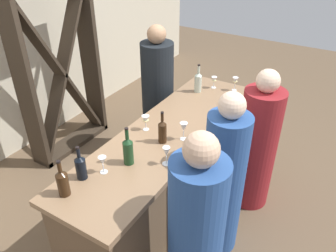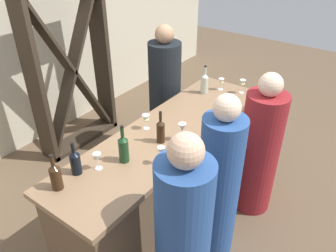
{
  "view_description": "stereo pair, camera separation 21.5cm",
  "coord_description": "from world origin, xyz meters",
  "px_view_note": "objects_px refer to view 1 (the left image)",
  "views": [
    {
      "loc": [
        -2.19,
        -1.33,
        2.56
      ],
      "look_at": [
        0.0,
        0.0,
        0.96
      ],
      "focal_mm": 35.71,
      "sensor_mm": 36.0,
      "label": 1
    },
    {
      "loc": [
        -2.07,
        -1.51,
        2.56
      ],
      "look_at": [
        0.0,
        0.0,
        0.96
      ],
      "focal_mm": 35.71,
      "sensor_mm": 36.0,
      "label": 2
    }
  ],
  "objects_px": {
    "person_left_guest": "(196,237)",
    "person_center_guest": "(257,147)",
    "wine_glass_far_right": "(146,120)",
    "wine_bottle_center_olive_green": "(128,150)",
    "wine_glass_near_right": "(184,128)",
    "wine_bottle_leftmost_amber_brown": "(63,182)",
    "wine_bottle_rightmost_clear_pale": "(198,82)",
    "wine_glass_far_center": "(103,161)",
    "person_server_behind": "(158,97)",
    "wine_rack": "(61,74)",
    "person_right_guest": "(223,182)",
    "wine_bottle_second_right_amber_brown": "(162,131)",
    "wine_glass_near_center": "(235,81)",
    "wine_glass_far_left": "(214,80)",
    "wine_bottle_second_left_near_black": "(81,166)"
  },
  "relations": [
    {
      "from": "wine_bottle_center_olive_green",
      "to": "wine_glass_far_center",
      "type": "relative_size",
      "value": 2.28
    },
    {
      "from": "wine_bottle_leftmost_amber_brown",
      "to": "wine_bottle_second_right_amber_brown",
      "type": "xyz_separation_m",
      "value": [
        0.9,
        -0.24,
        0.0
      ]
    },
    {
      "from": "wine_glass_near_center",
      "to": "wine_bottle_rightmost_clear_pale",
      "type": "bearing_deg",
      "value": 125.98
    },
    {
      "from": "wine_bottle_leftmost_amber_brown",
      "to": "wine_bottle_center_olive_green",
      "type": "height_order",
      "value": "wine_bottle_center_olive_green"
    },
    {
      "from": "wine_glass_far_left",
      "to": "person_center_guest",
      "type": "relative_size",
      "value": 0.09
    },
    {
      "from": "wine_glass_near_right",
      "to": "person_right_guest",
      "type": "height_order",
      "value": "person_right_guest"
    },
    {
      "from": "wine_bottle_center_olive_green",
      "to": "wine_bottle_second_left_near_black",
      "type": "bearing_deg",
      "value": 149.44
    },
    {
      "from": "wine_bottle_second_left_near_black",
      "to": "person_right_guest",
      "type": "distance_m",
      "value": 1.15
    },
    {
      "from": "wine_bottle_center_olive_green",
      "to": "wine_glass_far_right",
      "type": "height_order",
      "value": "wine_bottle_center_olive_green"
    },
    {
      "from": "wine_bottle_center_olive_green",
      "to": "wine_glass_far_center",
      "type": "xyz_separation_m",
      "value": [
        -0.19,
        0.1,
        -0.02
      ]
    },
    {
      "from": "wine_bottle_second_right_amber_brown",
      "to": "wine_bottle_rightmost_clear_pale",
      "type": "xyz_separation_m",
      "value": [
        1.04,
        0.19,
        0.01
      ]
    },
    {
      "from": "wine_bottle_second_left_near_black",
      "to": "wine_glass_far_right",
      "type": "bearing_deg",
      "value": -1.96
    },
    {
      "from": "wine_bottle_second_left_near_black",
      "to": "wine_glass_near_center",
      "type": "relative_size",
      "value": 1.79
    },
    {
      "from": "wine_rack",
      "to": "wine_glass_near_right",
      "type": "xyz_separation_m",
      "value": [
        -0.33,
        -1.84,
        0.04
      ]
    },
    {
      "from": "wine_bottle_second_left_near_black",
      "to": "person_right_guest",
      "type": "height_order",
      "value": "person_right_guest"
    },
    {
      "from": "wine_glass_far_right",
      "to": "wine_bottle_second_right_amber_brown",
      "type": "bearing_deg",
      "value": -110.85
    },
    {
      "from": "wine_bottle_second_right_amber_brown",
      "to": "person_center_guest",
      "type": "bearing_deg",
      "value": -42.6
    },
    {
      "from": "wine_bottle_rightmost_clear_pale",
      "to": "person_left_guest",
      "type": "distance_m",
      "value": 1.88
    },
    {
      "from": "wine_rack",
      "to": "person_left_guest",
      "type": "relative_size",
      "value": 1.28
    },
    {
      "from": "wine_glass_far_center",
      "to": "person_server_behind",
      "type": "bearing_deg",
      "value": 18.34
    },
    {
      "from": "wine_glass_near_right",
      "to": "wine_glass_far_center",
      "type": "height_order",
      "value": "wine_glass_near_right"
    },
    {
      "from": "wine_bottle_second_right_amber_brown",
      "to": "wine_glass_near_center",
      "type": "height_order",
      "value": "wine_bottle_second_right_amber_brown"
    },
    {
      "from": "wine_bottle_second_left_near_black",
      "to": "person_server_behind",
      "type": "distance_m",
      "value": 1.76
    },
    {
      "from": "wine_bottle_leftmost_amber_brown",
      "to": "wine_glass_far_right",
      "type": "xyz_separation_m",
      "value": [
        0.99,
        -0.01,
        -0.01
      ]
    },
    {
      "from": "wine_glass_far_center",
      "to": "wine_glass_far_right",
      "type": "relative_size",
      "value": 0.99
    },
    {
      "from": "person_right_guest",
      "to": "wine_glass_near_right",
      "type": "bearing_deg",
      "value": 3.45
    },
    {
      "from": "wine_glass_near_right",
      "to": "person_left_guest",
      "type": "distance_m",
      "value": 0.96
    },
    {
      "from": "wine_bottle_leftmost_amber_brown",
      "to": "person_server_behind",
      "type": "distance_m",
      "value": 1.95
    },
    {
      "from": "wine_bottle_second_right_amber_brown",
      "to": "person_left_guest",
      "type": "xyz_separation_m",
      "value": [
        -0.61,
        -0.65,
        -0.31
      ]
    },
    {
      "from": "person_server_behind",
      "to": "wine_glass_far_left",
      "type": "bearing_deg",
      "value": 1.44
    },
    {
      "from": "person_center_guest",
      "to": "wine_glass_far_center",
      "type": "bearing_deg",
      "value": 75.8
    },
    {
      "from": "wine_glass_far_center",
      "to": "person_server_behind",
      "type": "xyz_separation_m",
      "value": [
        1.55,
        0.52,
        -0.28
      ]
    },
    {
      "from": "person_left_guest",
      "to": "person_center_guest",
      "type": "xyz_separation_m",
      "value": [
        1.31,
        0.01,
        -0.05
      ]
    },
    {
      "from": "wine_glass_far_right",
      "to": "person_center_guest",
      "type": "xyz_separation_m",
      "value": [
        0.61,
        -0.88,
        -0.34
      ]
    },
    {
      "from": "wine_rack",
      "to": "wine_glass_far_right",
      "type": "relative_size",
      "value": 13.77
    },
    {
      "from": "wine_rack",
      "to": "wine_glass_far_right",
      "type": "xyz_separation_m",
      "value": [
        -0.37,
        -1.47,
        0.01
      ]
    },
    {
      "from": "wine_glass_far_left",
      "to": "person_center_guest",
      "type": "distance_m",
      "value": 0.95
    },
    {
      "from": "wine_glass_near_center",
      "to": "wine_glass_far_right",
      "type": "distance_m",
      "value": 1.25
    },
    {
      "from": "person_server_behind",
      "to": "wine_glass_near_right",
      "type": "bearing_deg",
      "value": -66.64
    },
    {
      "from": "wine_bottle_second_left_near_black",
      "to": "wine_glass_far_center",
      "type": "height_order",
      "value": "wine_bottle_second_left_near_black"
    },
    {
      "from": "wine_glass_far_center",
      "to": "person_left_guest",
      "type": "bearing_deg",
      "value": -92.54
    },
    {
      "from": "wine_bottle_leftmost_amber_brown",
      "to": "wine_glass_far_left",
      "type": "bearing_deg",
      "value": -4.44
    },
    {
      "from": "person_left_guest",
      "to": "wine_glass_far_right",
      "type": "bearing_deg",
      "value": -18.99
    },
    {
      "from": "wine_bottle_leftmost_amber_brown",
      "to": "wine_bottle_rightmost_clear_pale",
      "type": "xyz_separation_m",
      "value": [
        1.94,
        -0.05,
        0.01
      ]
    },
    {
      "from": "wine_glass_far_right",
      "to": "person_center_guest",
      "type": "relative_size",
      "value": 0.1
    },
    {
      "from": "wine_rack",
      "to": "wine_bottle_leftmost_amber_brown",
      "type": "distance_m",
      "value": 2.0
    },
    {
      "from": "wine_glass_far_right",
      "to": "person_left_guest",
      "type": "relative_size",
      "value": 0.09
    },
    {
      "from": "person_left_guest",
      "to": "person_right_guest",
      "type": "height_order",
      "value": "person_left_guest"
    },
    {
      "from": "wine_glass_near_right",
      "to": "person_server_behind",
      "type": "relative_size",
      "value": 0.1
    },
    {
      "from": "wine_bottle_leftmost_amber_brown",
      "to": "wine_glass_near_right",
      "type": "distance_m",
      "value": 1.1
    }
  ]
}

